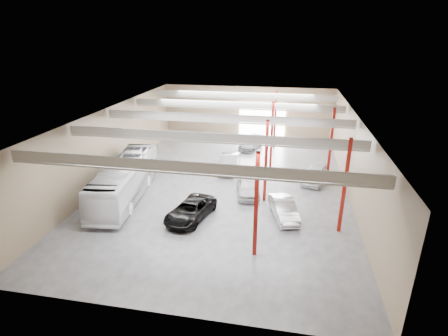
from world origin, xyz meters
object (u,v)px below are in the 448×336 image
(car_row_a, at_px, (248,186))
(car_row_c, at_px, (251,143))
(car_right_near, at_px, (284,209))
(black_sedan, at_px, (191,210))
(car_row_b, at_px, (229,163))
(coach_bus, at_px, (125,179))
(car_right_far, at_px, (316,173))

(car_row_a, xyz_separation_m, car_row_c, (-1.21, 13.07, -0.12))
(car_right_near, bearing_deg, car_row_a, 115.85)
(black_sedan, height_order, car_row_a, car_row_a)
(car_row_b, relative_size, car_row_c, 1.09)
(coach_bus, height_order, car_right_far, coach_bus)
(car_row_a, xyz_separation_m, car_right_far, (6.07, 4.03, 0.03))
(car_row_c, bearing_deg, car_row_a, -68.88)
(car_row_a, height_order, car_row_b, car_row_b)
(car_row_b, relative_size, car_right_near, 1.13)
(coach_bus, height_order, car_row_c, coach_bus)
(car_row_c, xyz_separation_m, car_right_far, (7.28, -9.04, 0.15))
(car_right_far, bearing_deg, car_row_a, -128.99)
(car_row_a, height_order, car_right_near, car_row_a)
(black_sedan, height_order, car_right_far, car_right_far)
(car_row_c, height_order, car_right_near, car_right_near)
(black_sedan, relative_size, car_row_c, 1.12)
(car_row_c, bearing_deg, car_row_b, -84.21)
(black_sedan, bearing_deg, car_right_far, 56.39)
(car_row_c, height_order, car_right_far, car_right_far)
(coach_bus, height_order, car_right_near, coach_bus)
(black_sedan, distance_m, car_right_near, 7.19)
(car_row_a, relative_size, car_right_far, 0.97)
(car_row_b, bearing_deg, black_sedan, -97.47)
(coach_bus, relative_size, car_right_far, 2.49)
(car_right_far, bearing_deg, car_row_b, -171.29)
(car_right_near, relative_size, car_right_far, 0.92)
(car_row_c, bearing_deg, coach_bus, -104.38)
(black_sedan, distance_m, car_row_a, 6.41)
(car_row_a, distance_m, car_right_near, 4.89)
(black_sedan, bearing_deg, car_right_near, 25.70)
(coach_bus, relative_size, car_row_b, 2.39)
(black_sedan, height_order, car_right_near, car_right_near)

